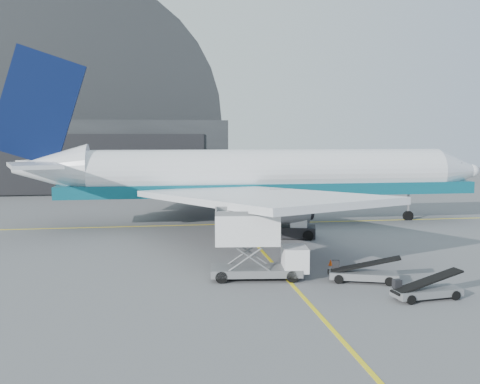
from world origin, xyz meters
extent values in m
plane|color=#565659|center=(0.00, 0.00, 0.00)|extent=(200.00, 200.00, 0.00)
cube|color=yellow|center=(0.00, 20.00, 0.01)|extent=(80.00, 0.25, 0.02)
cube|color=yellow|center=(0.00, -2.00, 0.01)|extent=(0.25, 40.00, 0.02)
cube|color=black|center=(-22.00, 65.00, 6.00)|extent=(50.00, 28.00, 12.00)
cube|color=black|center=(-22.00, 50.90, 5.00)|extent=(42.00, 0.40, 9.50)
cube|color=black|center=(38.00, 72.00, 0.00)|extent=(14.00, 8.00, 4.00)
cube|color=slate|center=(55.00, 68.00, 0.00)|extent=(8.00, 6.00, 2.80)
cylinder|color=white|center=(3.56, 19.76, 5.48)|extent=(37.96, 5.06, 5.06)
cone|color=white|center=(24.86, 19.76, 5.48)|extent=(4.64, 5.06, 5.06)
sphere|color=white|center=(26.97, 19.76, 5.48)|extent=(1.48, 1.48, 1.48)
cone|color=white|center=(-19.11, 19.76, 6.12)|extent=(7.38, 5.06, 5.06)
cube|color=black|center=(23.59, 19.76, 6.12)|extent=(2.74, 2.32, 0.74)
cube|color=#0C5365|center=(3.56, 19.76, 3.85)|extent=(44.29, 5.11, 1.27)
cube|color=white|center=(-0.66, 7.11, 4.43)|extent=(19.44, 25.85, 1.54)
cube|color=white|center=(-0.66, 32.42, 4.43)|extent=(19.44, 25.85, 1.54)
cube|color=white|center=(-19.64, 15.02, 6.75)|extent=(6.46, 8.82, 0.37)
cube|color=white|center=(-19.64, 24.51, 6.75)|extent=(6.46, 8.82, 0.37)
cube|color=#071137|center=(-20.17, 19.76, 12.34)|extent=(9.78, 0.53, 12.15)
cylinder|color=gray|center=(2.50, 11.33, 2.74)|extent=(5.48, 2.85, 2.85)
cylinder|color=gray|center=(2.50, 28.20, 2.74)|extent=(5.48, 2.85, 2.85)
cylinder|color=#A5A5AA|center=(19.38, 19.76, 1.48)|extent=(0.30, 0.30, 2.95)
cylinder|color=black|center=(19.38, 19.76, 0.47)|extent=(1.16, 0.37, 1.16)
cylinder|color=black|center=(1.45, 16.39, 0.58)|extent=(1.37, 0.47, 1.37)
cylinder|color=black|center=(1.45, 23.14, 0.58)|extent=(1.37, 0.47, 1.37)
cube|color=slate|center=(-2.02, -2.09, 0.55)|extent=(6.20, 3.03, 0.50)
cube|color=silver|center=(0.55, -2.38, 1.34)|extent=(1.84, 2.45, 1.59)
cube|color=black|center=(1.29, -2.46, 1.59)|extent=(0.29, 1.89, 0.90)
cube|color=silver|center=(-2.62, -2.02, 3.38)|extent=(4.43, 2.94, 1.99)
cylinder|color=black|center=(0.14, -3.38, 0.40)|extent=(0.82, 0.38, 0.80)
cylinder|color=black|center=(0.37, -1.30, 0.40)|extent=(0.82, 0.38, 0.80)
cylinder|color=black|center=(-4.41, -2.88, 0.40)|extent=(0.82, 0.38, 0.80)
cylinder|color=black|center=(-4.18, -0.80, 0.40)|extent=(0.82, 0.38, 0.80)
cube|color=black|center=(3.83, 11.56, 0.60)|extent=(4.88, 3.50, 0.99)
cube|color=silver|center=(4.46, 11.38, 1.48)|extent=(2.01, 2.32, 0.99)
cylinder|color=black|center=(5.02, 10.09, 0.44)|extent=(1.05, 0.64, 0.99)
cylinder|color=black|center=(5.60, 12.20, 0.44)|extent=(1.05, 0.64, 0.99)
cylinder|color=black|center=(2.06, 10.91, 0.44)|extent=(1.05, 0.64, 0.99)
cylinder|color=black|center=(2.65, 13.03, 0.44)|extent=(1.05, 0.64, 0.99)
cube|color=slate|center=(6.99, -7.97, 0.41)|extent=(4.19, 1.88, 0.41)
cube|color=black|center=(6.99, -7.97, 1.06)|extent=(4.39, 1.46, 1.17)
cube|color=black|center=(5.29, -7.67, 0.87)|extent=(0.50, 0.42, 0.55)
cylinder|color=black|center=(8.53, -8.42, 0.28)|extent=(0.58, 0.30, 0.55)
cylinder|color=black|center=(8.37, -7.14, 0.28)|extent=(0.58, 0.30, 0.55)
cylinder|color=black|center=(5.62, -8.79, 0.28)|extent=(0.58, 0.30, 0.55)
cylinder|color=black|center=(5.45, -7.51, 0.28)|extent=(0.58, 0.30, 0.55)
cube|color=slate|center=(4.73, -3.94, 0.44)|extent=(4.57, 2.77, 0.44)
cube|color=black|center=(4.73, -3.94, 1.13)|extent=(4.68, 2.39, 1.26)
cube|color=black|center=(3.22, -2.87, 0.93)|extent=(0.59, 0.53, 0.59)
cylinder|color=black|center=(6.00, -5.10, 0.29)|extent=(0.64, 0.42, 0.59)
cylinder|color=black|center=(6.44, -3.79, 0.29)|extent=(0.64, 0.42, 0.59)
cylinder|color=black|center=(3.02, -4.10, 0.29)|extent=(0.64, 0.42, 0.59)
cylinder|color=black|center=(3.45, -2.79, 0.29)|extent=(0.64, 0.42, 0.59)
cube|color=#DD4406|center=(4.03, 0.66, 0.01)|extent=(0.32, 0.32, 0.03)
cone|color=#DD4406|center=(4.03, 0.66, 0.23)|extent=(0.32, 0.32, 0.46)
camera|label=1|loc=(-8.26, -36.23, 9.44)|focal=40.00mm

